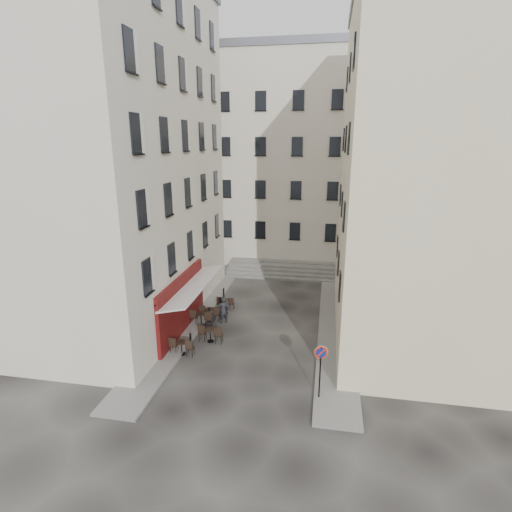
% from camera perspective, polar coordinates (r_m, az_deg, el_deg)
% --- Properties ---
extents(ground, '(90.00, 90.00, 0.00)m').
position_cam_1_polar(ground, '(22.61, -0.41, -12.74)').
color(ground, black).
rests_on(ground, ground).
extents(sidewalk_left, '(2.00, 22.00, 0.12)m').
position_cam_1_polar(sidewalk_left, '(27.11, -8.28, -7.67)').
color(sidewalk_left, slate).
rests_on(sidewalk_left, ground).
extents(sidewalk_right, '(2.00, 18.00, 0.12)m').
position_cam_1_polar(sidewalk_right, '(24.95, 11.28, -10.00)').
color(sidewalk_right, slate).
rests_on(sidewalk_right, ground).
extents(building_left, '(12.20, 16.20, 20.60)m').
position_cam_1_polar(building_left, '(26.59, -22.65, 13.61)').
color(building_left, beige).
rests_on(building_left, ground).
extents(building_right, '(12.20, 14.20, 18.60)m').
position_cam_1_polar(building_right, '(24.00, 27.23, 10.55)').
color(building_right, beige).
rests_on(building_right, ground).
extents(building_back, '(18.20, 10.20, 18.60)m').
position_cam_1_polar(building_back, '(38.79, 3.44, 13.68)').
color(building_back, beige).
rests_on(building_back, ground).
extents(cafe_storefront, '(1.74, 7.30, 3.50)m').
position_cam_1_polar(cafe_storefront, '(23.76, -10.31, -6.51)').
color(cafe_storefront, '#490A0D').
rests_on(cafe_storefront, ground).
extents(stone_steps, '(9.00, 3.15, 0.80)m').
position_cam_1_polar(stone_steps, '(33.92, 3.54, -2.00)').
color(stone_steps, '#625F5D').
rests_on(stone_steps, ground).
extents(bollard_near, '(0.12, 0.12, 0.98)m').
position_cam_1_polar(bollard_near, '(22.29, -9.33, -11.89)').
color(bollard_near, black).
rests_on(bollard_near, ground).
extents(bollard_mid, '(0.12, 0.12, 0.98)m').
position_cam_1_polar(bollard_mid, '(25.26, -6.68, -8.28)').
color(bollard_mid, black).
rests_on(bollard_mid, ground).
extents(bollard_far, '(0.12, 0.12, 0.98)m').
position_cam_1_polar(bollard_far, '(28.36, -4.63, -5.44)').
color(bollard_far, black).
rests_on(bollard_far, ground).
extents(no_parking_sign, '(0.58, 0.20, 2.59)m').
position_cam_1_polar(no_parking_sign, '(17.79, 9.20, -14.76)').
color(no_parking_sign, black).
rests_on(no_parking_sign, ground).
extents(bistro_table_a, '(1.34, 0.63, 0.94)m').
position_cam_1_polar(bistro_table_a, '(21.92, -10.53, -12.59)').
color(bistro_table_a, black).
rests_on(bistro_table_a, ground).
extents(bistro_table_b, '(1.40, 0.66, 0.99)m').
position_cam_1_polar(bistro_table_b, '(22.92, -6.48, -11.00)').
color(bistro_table_b, black).
rests_on(bistro_table_b, ground).
extents(bistro_table_c, '(1.42, 0.66, 1.00)m').
position_cam_1_polar(bistro_table_c, '(24.92, -7.80, -8.72)').
color(bistro_table_c, black).
rests_on(bistro_table_c, ground).
extents(bistro_table_d, '(1.36, 0.64, 0.95)m').
position_cam_1_polar(bistro_table_d, '(25.53, -6.59, -8.10)').
color(bistro_table_d, black).
rests_on(bistro_table_d, ground).
extents(bistro_table_e, '(1.19, 0.56, 0.84)m').
position_cam_1_polar(bistro_table_e, '(27.10, -4.33, -6.70)').
color(bistro_table_e, black).
rests_on(bistro_table_e, ground).
extents(pedestrian, '(0.75, 0.69, 1.71)m').
position_cam_1_polar(pedestrian, '(24.98, -4.68, -7.69)').
color(pedestrian, black).
rests_on(pedestrian, ground).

